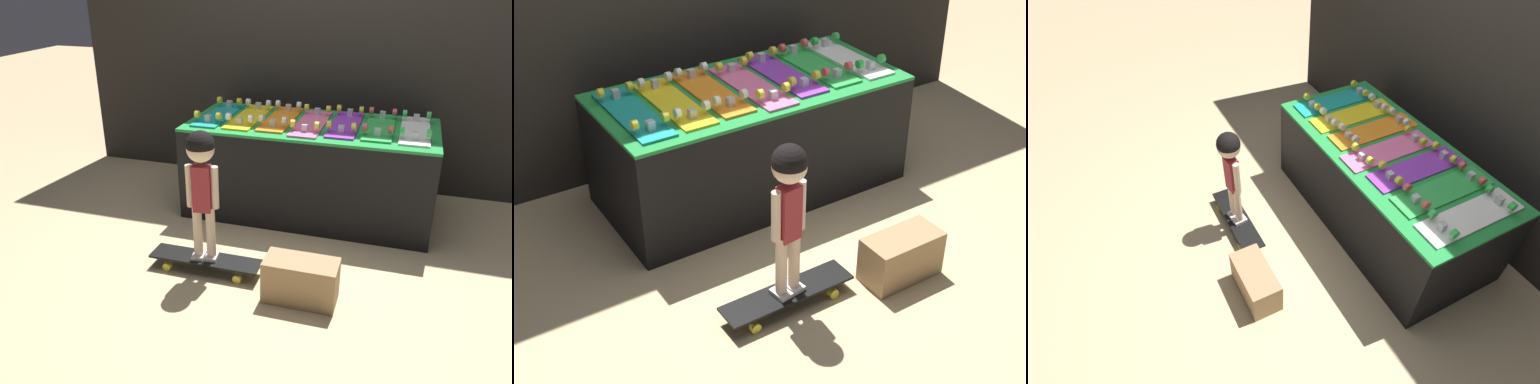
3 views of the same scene
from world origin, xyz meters
TOP-DOWN VIEW (x-y plane):
  - ground_plane at (0.00, 0.00)m, footprint 16.00×16.00m
  - back_wall at (0.00, 1.25)m, footprint 4.42×0.10m
  - display_rack at (0.00, 0.60)m, footprint 1.80×0.84m
  - skateboard_teal_on_rack at (-0.73, 0.60)m, footprint 0.20×0.69m
  - skateboard_yellow_on_rack at (-0.48, 0.61)m, footprint 0.20×0.69m
  - skateboard_orange_on_rack at (-0.24, 0.62)m, footprint 0.20×0.69m
  - skateboard_pink_on_rack at (0.00, 0.57)m, footprint 0.20×0.69m
  - skateboard_purple_on_rack at (0.24, 0.62)m, footprint 0.20×0.69m
  - skateboard_green_on_rack at (0.48, 0.63)m, footprint 0.20×0.69m
  - skateboard_white_on_rack at (0.73, 0.61)m, footprint 0.20×0.69m
  - skateboard_on_floor at (-0.43, -0.45)m, footprint 0.70×0.17m
  - child at (-0.43, -0.45)m, footprint 0.20×0.17m
  - storage_box at (0.20, -0.57)m, footprint 0.41×0.21m

SIDE VIEW (x-z plane):
  - ground_plane at x=0.00m, z-range 0.00..0.00m
  - skateboard_on_floor at x=-0.43m, z-range 0.03..0.12m
  - storage_box at x=0.20m, z-range 0.00..0.25m
  - display_rack at x=0.00m, z-range 0.00..0.70m
  - child at x=-0.43m, z-range 0.25..1.07m
  - skateboard_teal_on_rack at x=-0.73m, z-range 0.67..0.76m
  - skateboard_yellow_on_rack at x=-0.48m, z-range 0.67..0.76m
  - skateboard_orange_on_rack at x=-0.24m, z-range 0.67..0.76m
  - skateboard_pink_on_rack at x=0.00m, z-range 0.67..0.76m
  - skateboard_purple_on_rack at x=0.24m, z-range 0.67..0.76m
  - skateboard_green_on_rack at x=0.48m, z-range 0.67..0.76m
  - skateboard_white_on_rack at x=0.73m, z-range 0.67..0.76m
  - back_wall at x=0.00m, z-range 0.00..2.69m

